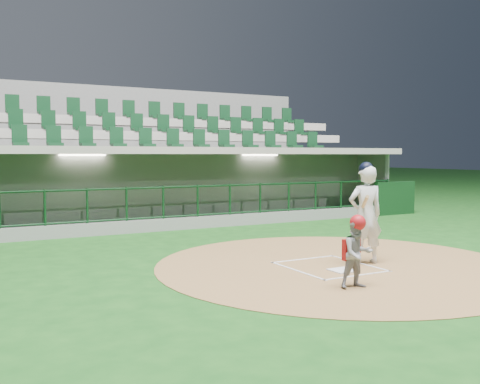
{
  "coord_description": "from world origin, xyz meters",
  "views": [
    {
      "loc": [
        -6.37,
        -8.45,
        2.18
      ],
      "look_at": [
        -0.39,
        2.6,
        1.3
      ],
      "focal_mm": 40.0,
      "sensor_mm": 36.0,
      "label": 1
    }
  ],
  "objects": [
    {
      "name": "ground",
      "position": [
        0.0,
        0.0,
        0.0
      ],
      "size": [
        120.0,
        120.0,
        0.0
      ],
      "primitive_type": "plane",
      "color": "#134313",
      "rests_on": "ground"
    },
    {
      "name": "dirt_circle",
      "position": [
        0.3,
        -0.2,
        0.01
      ],
      "size": [
        7.2,
        7.2,
        0.01
      ],
      "primitive_type": "cylinder",
      "color": "brown",
      "rests_on": "ground"
    },
    {
      "name": "home_plate",
      "position": [
        0.0,
        -0.7,
        0.02
      ],
      "size": [
        0.43,
        0.43,
        0.02
      ],
      "primitive_type": "cube",
      "color": "white",
      "rests_on": "dirt_circle"
    },
    {
      "name": "batter_box_chalk",
      "position": [
        0.0,
        -0.3,
        0.02
      ],
      "size": [
        1.55,
        1.8,
        0.01
      ],
      "color": "silver",
      "rests_on": "ground"
    },
    {
      "name": "dugout_structure",
      "position": [
        0.08,
        7.81,
        0.96
      ],
      "size": [
        16.4,
        3.7,
        3.0
      ],
      "color": "slate",
      "rests_on": "ground"
    },
    {
      "name": "seating_deck",
      "position": [
        0.0,
        10.91,
        1.42
      ],
      "size": [
        17.0,
        6.72,
        5.15
      ],
      "color": "gray",
      "rests_on": "ground"
    },
    {
      "name": "batter",
      "position": [
        0.85,
        -0.35,
        1.02
      ],
      "size": [
        0.94,
        0.96,
        2.03
      ],
      "color": "silver",
      "rests_on": "dirt_circle"
    },
    {
      "name": "catcher",
      "position": [
        -0.61,
        -1.81,
        0.61
      ],
      "size": [
        0.6,
        0.5,
        1.2
      ],
      "color": "gray",
      "rests_on": "dirt_circle"
    }
  ]
}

